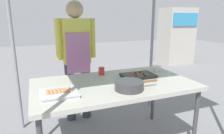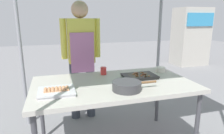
{
  "view_description": "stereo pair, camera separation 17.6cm",
  "coord_description": "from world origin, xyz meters",
  "px_view_note": "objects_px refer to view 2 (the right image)",
  "views": [
    {
      "loc": [
        -0.72,
        -1.78,
        1.39
      ],
      "look_at": [
        0.0,
        0.05,
        0.9
      ],
      "focal_mm": 31.9,
      "sensor_mm": 36.0,
      "label": 1
    },
    {
      "loc": [
        -0.56,
        -1.84,
        1.39
      ],
      "look_at": [
        0.0,
        0.05,
        0.9
      ],
      "focal_mm": 31.9,
      "sensor_mm": 36.0,
      "label": 2
    }
  ],
  "objects_px": {
    "tray_meat_skewers": "(140,76)",
    "cooking_wok": "(127,86)",
    "condiment_bowl": "(160,69)",
    "stall_table": "(113,87)",
    "neighbor_stall_left": "(191,37)",
    "drink_cup_near_edge": "(103,71)",
    "vendor_woman": "(81,52)",
    "tray_grilled_sausages": "(57,91)"
  },
  "relations": [
    {
      "from": "tray_grilled_sausages",
      "to": "drink_cup_near_edge",
      "type": "xyz_separation_m",
      "value": [
        0.53,
        0.46,
        0.02
      ]
    },
    {
      "from": "stall_table",
      "to": "vendor_woman",
      "type": "height_order",
      "value": "vendor_woman"
    },
    {
      "from": "condiment_bowl",
      "to": "drink_cup_near_edge",
      "type": "height_order",
      "value": "drink_cup_near_edge"
    },
    {
      "from": "vendor_woman",
      "to": "tray_grilled_sausages",
      "type": "bearing_deg",
      "value": 69.47
    },
    {
      "from": "cooking_wok",
      "to": "drink_cup_near_edge",
      "type": "height_order",
      "value": "drink_cup_near_edge"
    },
    {
      "from": "drink_cup_near_edge",
      "to": "vendor_woman",
      "type": "relative_size",
      "value": 0.05
    },
    {
      "from": "tray_grilled_sausages",
      "to": "cooking_wok",
      "type": "xyz_separation_m",
      "value": [
        0.61,
        -0.1,
        0.02
      ]
    },
    {
      "from": "condiment_bowl",
      "to": "tray_meat_skewers",
      "type": "bearing_deg",
      "value": -155.64
    },
    {
      "from": "stall_table",
      "to": "tray_grilled_sausages",
      "type": "relative_size",
      "value": 5.14
    },
    {
      "from": "stall_table",
      "to": "neighbor_stall_left",
      "type": "height_order",
      "value": "neighbor_stall_left"
    },
    {
      "from": "tray_meat_skewers",
      "to": "vendor_woman",
      "type": "height_order",
      "value": "vendor_woman"
    },
    {
      "from": "condiment_bowl",
      "to": "stall_table",
      "type": "bearing_deg",
      "value": -160.79
    },
    {
      "from": "cooking_wok",
      "to": "neighbor_stall_left",
      "type": "bearing_deg",
      "value": 46.17
    },
    {
      "from": "cooking_wok",
      "to": "drink_cup_near_edge",
      "type": "xyz_separation_m",
      "value": [
        -0.08,
        0.56,
        -0.0
      ]
    },
    {
      "from": "tray_meat_skewers",
      "to": "cooking_wok",
      "type": "relative_size",
      "value": 0.84
    },
    {
      "from": "stall_table",
      "to": "tray_grilled_sausages",
      "type": "xyz_separation_m",
      "value": [
        -0.56,
        -0.15,
        0.07
      ]
    },
    {
      "from": "tray_meat_skewers",
      "to": "neighbor_stall_left",
      "type": "bearing_deg",
      "value": 45.79
    },
    {
      "from": "cooking_wok",
      "to": "neighbor_stall_left",
      "type": "xyz_separation_m",
      "value": [
        3.31,
        3.45,
        0.04
      ]
    },
    {
      "from": "condiment_bowl",
      "to": "drink_cup_near_edge",
      "type": "xyz_separation_m",
      "value": [
        -0.69,
        0.08,
        0.02
      ]
    },
    {
      "from": "tray_meat_skewers",
      "to": "neighbor_stall_left",
      "type": "height_order",
      "value": "neighbor_stall_left"
    },
    {
      "from": "tray_meat_skewers",
      "to": "drink_cup_near_edge",
      "type": "bearing_deg",
      "value": 145.42
    },
    {
      "from": "drink_cup_near_edge",
      "to": "vendor_woman",
      "type": "distance_m",
      "value": 0.53
    },
    {
      "from": "condiment_bowl",
      "to": "neighbor_stall_left",
      "type": "distance_m",
      "value": 4.01
    },
    {
      "from": "stall_table",
      "to": "neighbor_stall_left",
      "type": "relative_size",
      "value": 0.96
    },
    {
      "from": "tray_grilled_sausages",
      "to": "tray_meat_skewers",
      "type": "distance_m",
      "value": 0.91
    },
    {
      "from": "neighbor_stall_left",
      "to": "tray_grilled_sausages",
      "type": "bearing_deg",
      "value": -139.51
    },
    {
      "from": "stall_table",
      "to": "tray_meat_skewers",
      "type": "bearing_deg",
      "value": 13.27
    },
    {
      "from": "tray_grilled_sausages",
      "to": "drink_cup_near_edge",
      "type": "height_order",
      "value": "drink_cup_near_edge"
    },
    {
      "from": "drink_cup_near_edge",
      "to": "vendor_woman",
      "type": "bearing_deg",
      "value": 110.96
    },
    {
      "from": "condiment_bowl",
      "to": "neighbor_stall_left",
      "type": "relative_size",
      "value": 0.07
    },
    {
      "from": "tray_meat_skewers",
      "to": "vendor_woman",
      "type": "bearing_deg",
      "value": 126.45
    },
    {
      "from": "vendor_woman",
      "to": "neighbor_stall_left",
      "type": "distance_m",
      "value": 4.31
    },
    {
      "from": "condiment_bowl",
      "to": "vendor_woman",
      "type": "xyz_separation_m",
      "value": [
        -0.87,
        0.56,
        0.17
      ]
    },
    {
      "from": "tray_grilled_sausages",
      "to": "tray_meat_skewers",
      "type": "height_order",
      "value": "tray_grilled_sausages"
    },
    {
      "from": "drink_cup_near_edge",
      "to": "neighbor_stall_left",
      "type": "bearing_deg",
      "value": 40.45
    },
    {
      "from": "tray_grilled_sausages",
      "to": "neighbor_stall_left",
      "type": "distance_m",
      "value": 5.16
    },
    {
      "from": "vendor_woman",
      "to": "drink_cup_near_edge",
      "type": "bearing_deg",
      "value": 110.96
    },
    {
      "from": "tray_grilled_sausages",
      "to": "condiment_bowl",
      "type": "height_order",
      "value": "condiment_bowl"
    },
    {
      "from": "drink_cup_near_edge",
      "to": "condiment_bowl",
      "type": "bearing_deg",
      "value": -6.76
    },
    {
      "from": "tray_grilled_sausages",
      "to": "cooking_wok",
      "type": "relative_size",
      "value": 0.73
    },
    {
      "from": "tray_grilled_sausages",
      "to": "neighbor_stall_left",
      "type": "xyz_separation_m",
      "value": [
        3.92,
        3.35,
        0.07
      ]
    },
    {
      "from": "stall_table",
      "to": "neighbor_stall_left",
      "type": "bearing_deg",
      "value": 43.6
    }
  ]
}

